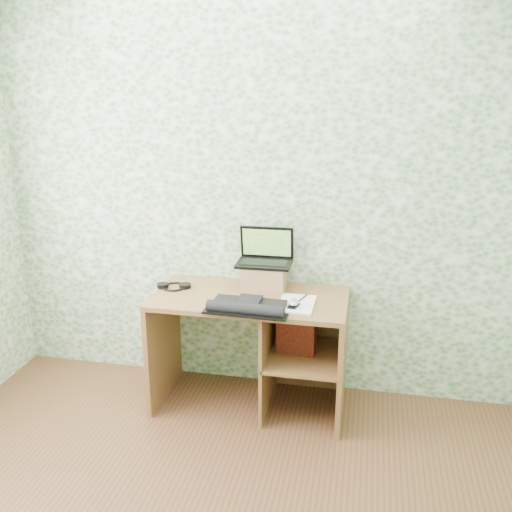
% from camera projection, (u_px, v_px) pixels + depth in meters
% --- Properties ---
extents(wall_back, '(3.50, 0.00, 3.50)m').
position_uv_depth(wall_back, '(260.00, 199.00, 3.65)').
color(wall_back, white).
rests_on(wall_back, ground).
extents(desk, '(1.20, 0.60, 0.75)m').
position_uv_depth(desk, '(263.00, 335.00, 3.62)').
color(desk, brown).
rests_on(desk, floor).
extents(riser, '(0.28, 0.23, 0.16)m').
position_uv_depth(riser, '(264.00, 277.00, 3.62)').
color(riser, '#9C7146').
rests_on(riser, desk).
extents(laptop, '(0.35, 0.25, 0.23)m').
position_uv_depth(laptop, '(265.00, 255.00, 3.62)').
color(laptop, black).
rests_on(laptop, riser).
extents(keyboard, '(0.49, 0.26, 0.07)m').
position_uv_depth(keyboard, '(247.00, 306.00, 3.30)').
color(keyboard, black).
rests_on(keyboard, desk).
extents(headphones, '(0.22, 0.18, 0.03)m').
position_uv_depth(headphones, '(174.00, 286.00, 3.66)').
color(headphones, black).
rests_on(headphones, desk).
extents(notepad, '(0.21, 0.30, 0.01)m').
position_uv_depth(notepad, '(297.00, 304.00, 3.38)').
color(notepad, white).
rests_on(notepad, desk).
extents(mouse, '(0.08, 0.11, 0.03)m').
position_uv_depth(mouse, '(294.00, 304.00, 3.32)').
color(mouse, silver).
rests_on(mouse, notepad).
extents(pen, '(0.04, 0.13, 0.01)m').
position_uv_depth(pen, '(303.00, 298.00, 3.45)').
color(pen, black).
rests_on(pen, notepad).
extents(red_box, '(0.25, 0.10, 0.29)m').
position_uv_depth(red_box, '(296.00, 332.00, 3.53)').
color(red_box, maroon).
rests_on(red_box, desk).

